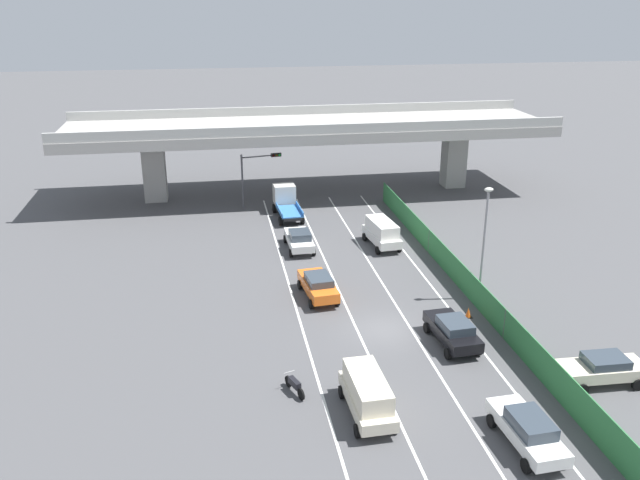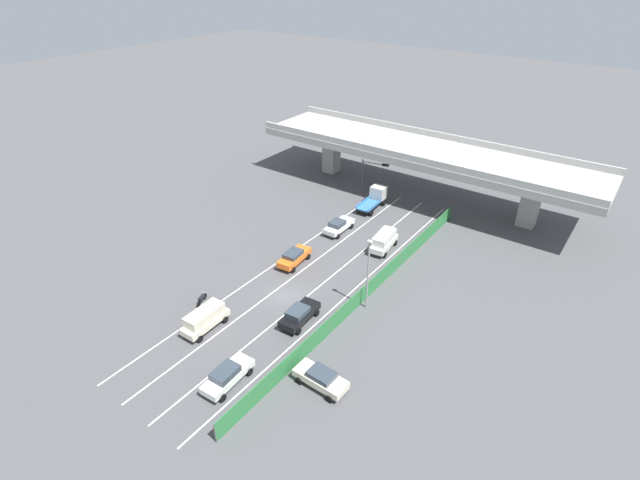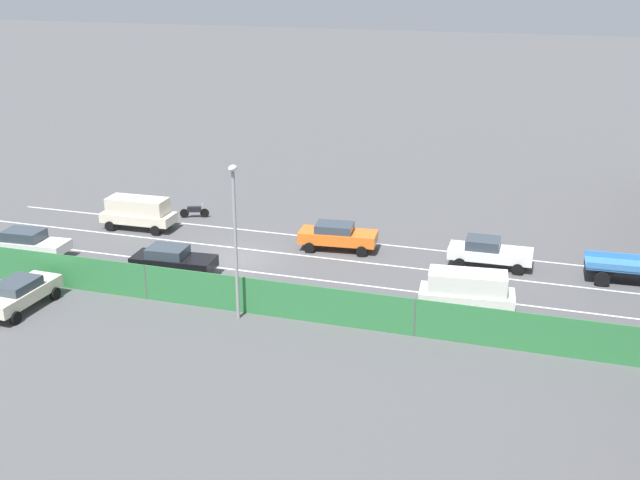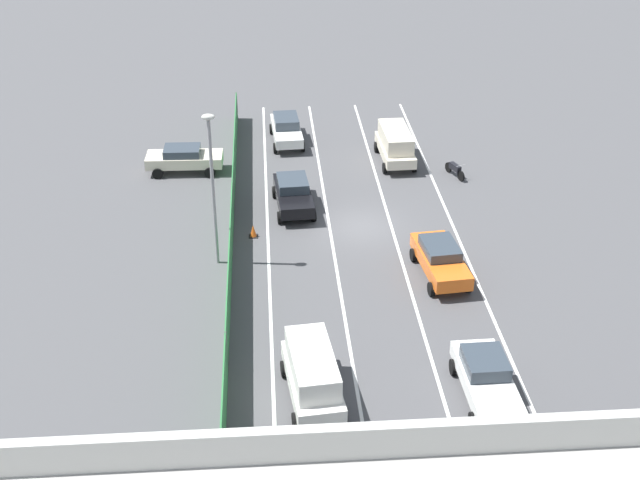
% 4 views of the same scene
% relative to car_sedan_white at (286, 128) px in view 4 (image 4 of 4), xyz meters
% --- Properties ---
extents(ground_plane, '(300.00, 300.00, 0.00)m').
position_rel_car_sedan_white_xyz_m(ground_plane, '(-3.44, 11.67, -0.91)').
color(ground_plane, '#4C4C4F').
extents(lane_line_left_edge, '(0.14, 45.51, 0.01)m').
position_rel_car_sedan_white_xyz_m(lane_line_left_edge, '(-8.28, 16.42, -0.91)').
color(lane_line_left_edge, silver).
rests_on(lane_line_left_edge, ground).
extents(lane_line_mid_left, '(0.14, 45.51, 0.01)m').
position_rel_car_sedan_white_xyz_m(lane_line_mid_left, '(-5.05, 16.42, -0.91)').
color(lane_line_mid_left, silver).
rests_on(lane_line_mid_left, ground).
extents(lane_line_mid_right, '(0.14, 45.51, 0.01)m').
position_rel_car_sedan_white_xyz_m(lane_line_mid_right, '(-1.82, 16.42, -0.91)').
color(lane_line_mid_right, silver).
rests_on(lane_line_mid_right, ground).
extents(lane_line_right_edge, '(0.14, 45.51, 0.01)m').
position_rel_car_sedan_white_xyz_m(lane_line_right_edge, '(1.41, 16.42, -0.91)').
color(lane_line_right_edge, silver).
rests_on(lane_line_right_edge, ground).
extents(green_fence, '(0.10, 41.61, 1.87)m').
position_rel_car_sedan_white_xyz_m(green_fence, '(3.20, 16.42, 0.02)').
color(green_fence, '#2D753D').
rests_on(green_fence, ground).
extents(car_sedan_white, '(2.13, 4.78, 1.65)m').
position_rel_car_sedan_white_xyz_m(car_sedan_white, '(0.00, 0.00, 0.00)').
color(car_sedan_white, white).
rests_on(car_sedan_white, ground).
extents(car_van_white, '(2.36, 4.74, 2.12)m').
position_rel_car_sedan_white_xyz_m(car_van_white, '(-0.08, 25.27, 0.29)').
color(car_van_white, silver).
rests_on(car_van_white, ground).
extents(car_taxi_orange, '(2.31, 4.73, 1.62)m').
position_rel_car_sedan_white_xyz_m(car_taxi_orange, '(-6.62, 16.76, -0.00)').
color(car_taxi_orange, orange).
rests_on(car_taxi_orange, ground).
extents(car_van_cream, '(2.09, 4.73, 2.06)m').
position_rel_car_sedan_white_xyz_m(car_van_cream, '(-6.44, 3.55, 0.27)').
color(car_van_cream, beige).
rests_on(car_van_cream, ground).
extents(car_hatchback_white, '(2.07, 4.68, 1.62)m').
position_rel_car_sedan_white_xyz_m(car_hatchback_white, '(-6.64, 25.63, -0.03)').
color(car_hatchback_white, silver).
rests_on(car_hatchback_white, ground).
extents(car_sedan_black, '(2.26, 4.65, 1.64)m').
position_rel_car_sedan_white_xyz_m(car_sedan_black, '(-0.04, 9.32, -0.00)').
color(car_sedan_black, black).
rests_on(car_sedan_black, ground).
extents(motorcycle, '(0.88, 1.86, 0.93)m').
position_rel_car_sedan_white_xyz_m(motorcycle, '(-9.62, 5.91, -0.45)').
color(motorcycle, black).
rests_on(motorcycle, ground).
extents(parked_sedan_cream, '(4.49, 2.07, 1.56)m').
position_rel_car_sedan_white_xyz_m(parked_sedan_cream, '(6.16, 4.16, -0.03)').
color(parked_sedan_cream, beige).
rests_on(parked_sedan_cream, ground).
extents(street_lamp, '(0.60, 0.36, 7.63)m').
position_rel_car_sedan_white_xyz_m(street_lamp, '(3.87, 14.85, 3.68)').
color(street_lamp, gray).
rests_on(street_lamp, ground).
extents(traffic_cone, '(0.47, 0.47, 0.66)m').
position_rel_car_sedan_white_xyz_m(traffic_cone, '(2.15, 12.37, -0.60)').
color(traffic_cone, orange).
rests_on(traffic_cone, ground).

